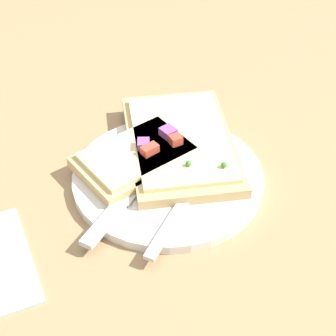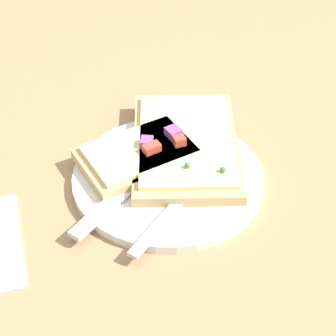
{
  "view_description": "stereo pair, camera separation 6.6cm",
  "coord_description": "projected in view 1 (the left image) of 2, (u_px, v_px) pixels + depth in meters",
  "views": [
    {
      "loc": [
        0.47,
        -0.2,
        0.47
      ],
      "look_at": [
        0.0,
        0.0,
        0.02
      ],
      "focal_mm": 60.0,
      "sensor_mm": 36.0,
      "label": 1
    },
    {
      "loc": [
        0.49,
        -0.14,
        0.47
      ],
      "look_at": [
        0.0,
        0.0,
        0.02
      ],
      "focal_mm": 60.0,
      "sensor_mm": 36.0,
      "label": 2
    }
  ],
  "objects": [
    {
      "name": "fork",
      "position": [
        193.0,
        188.0,
        0.66
      ],
      "size": [
        0.16,
        0.17,
        0.01
      ],
      "rotation": [
        0.0,
        0.0,
        8.58
      ],
      "color": "#B7B7BC",
      "rests_on": "plate"
    },
    {
      "name": "pizza_slice_main",
      "position": [
        181.0,
        142.0,
        0.72
      ],
      "size": [
        0.24,
        0.18,
        0.03
      ],
      "rotation": [
        0.0,
        0.0,
        2.88
      ],
      "color": "tan",
      "rests_on": "plate"
    },
    {
      "name": "pizza_slice_corner",
      "position": [
        138.0,
        157.0,
        0.7
      ],
      "size": [
        0.13,
        0.16,
        0.03
      ],
      "rotation": [
        0.0,
        0.0,
        1.82
      ],
      "color": "tan",
      "rests_on": "plate"
    },
    {
      "name": "ground_plane",
      "position": [
        168.0,
        181.0,
        0.69
      ],
      "size": [
        4.0,
        4.0,
        0.0
      ],
      "primitive_type": "plane",
      "color": "#9E7A51"
    },
    {
      "name": "crumb_scatter",
      "position": [
        174.0,
        148.0,
        0.72
      ],
      "size": [
        0.11,
        0.08,
        0.01
      ],
      "color": "tan",
      "rests_on": "plate"
    },
    {
      "name": "knife",
      "position": [
        124.0,
        199.0,
        0.65
      ],
      "size": [
        0.13,
        0.16,
        0.01
      ],
      "rotation": [
        0.0,
        0.0,
        8.52
      ],
      "color": "#B7B7BC",
      "rests_on": "plate"
    },
    {
      "name": "plate",
      "position": [
        168.0,
        178.0,
        0.69
      ],
      "size": [
        0.23,
        0.23,
        0.01
      ],
      "color": "silver",
      "rests_on": "ground"
    }
  ]
}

